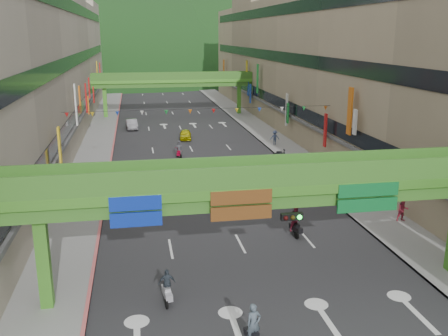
# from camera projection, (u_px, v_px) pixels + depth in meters

# --- Properties ---
(road_slab) EXTENTS (18.00, 140.00, 0.02)m
(road_slab) POSITION_uv_depth(u_px,v_px,m) (183.00, 133.00, 68.37)
(road_slab) COLOR #28282B
(road_slab) RESTS_ON ground
(sidewalk_left) EXTENTS (4.00, 140.00, 0.15)m
(sidewalk_left) POSITION_uv_depth(u_px,v_px,m) (101.00, 135.00, 66.48)
(sidewalk_left) COLOR gray
(sidewalk_left) RESTS_ON ground
(sidewalk_right) EXTENTS (4.00, 140.00, 0.15)m
(sidewalk_right) POSITION_uv_depth(u_px,v_px,m) (261.00, 130.00, 70.23)
(sidewalk_right) COLOR gray
(sidewalk_right) RESTS_ON ground
(curb_left) EXTENTS (0.20, 140.00, 0.18)m
(curb_left) POSITION_uv_depth(u_px,v_px,m) (115.00, 135.00, 66.80)
(curb_left) COLOR #CC5959
(curb_left) RESTS_ON ground
(curb_right) EXTENTS (0.20, 140.00, 0.18)m
(curb_right) POSITION_uv_depth(u_px,v_px,m) (248.00, 130.00, 69.90)
(curb_right) COLOR gray
(curb_right) RESTS_ON ground
(building_row_left) EXTENTS (12.80, 95.00, 19.00)m
(building_row_left) POSITION_uv_depth(u_px,v_px,m) (31.00, 64.00, 62.69)
(building_row_left) COLOR #9E937F
(building_row_left) RESTS_ON ground
(building_row_right) EXTENTS (12.80, 95.00, 19.00)m
(building_row_right) POSITION_uv_depth(u_px,v_px,m) (317.00, 61.00, 69.14)
(building_row_right) COLOR gray
(building_row_right) RESTS_ON ground
(overpass_near) EXTENTS (28.00, 12.27, 7.10)m
(overpass_near) POSITION_uv_depth(u_px,v_px,m) (287.00, 199.00, 24.78)
(overpass_near) COLOR #4C9E2D
(overpass_near) RESTS_ON ground
(overpass_far) EXTENTS (28.00, 2.20, 7.10)m
(overpass_far) POSITION_uv_depth(u_px,v_px,m) (173.00, 83.00, 81.23)
(overpass_far) COLOR #4C9E2D
(overpass_far) RESTS_ON ground
(hill_left) EXTENTS (168.00, 140.00, 112.00)m
(hill_left) POSITION_uv_depth(u_px,v_px,m) (108.00, 74.00, 170.36)
(hill_left) COLOR #1C4419
(hill_left) RESTS_ON ground
(hill_right) EXTENTS (208.00, 176.00, 128.00)m
(hill_right) POSITION_uv_depth(u_px,v_px,m) (214.00, 68.00, 196.19)
(hill_right) COLOR #1C4419
(hill_right) RESTS_ON ground
(bunting_string) EXTENTS (26.00, 0.36, 0.47)m
(bunting_string) POSITION_uv_depth(u_px,v_px,m) (202.00, 111.00, 47.82)
(bunting_string) COLOR black
(bunting_string) RESTS_ON ground
(scooter_rider_near) EXTENTS (0.76, 1.58, 2.13)m
(scooter_rider_near) POSITION_uv_depth(u_px,v_px,m) (254.00, 328.00, 21.25)
(scooter_rider_near) COLOR black
(scooter_rider_near) RESTS_ON ground
(scooter_rider_mid) EXTENTS (1.01, 1.59, 2.18)m
(scooter_rider_mid) POSITION_uv_depth(u_px,v_px,m) (296.00, 220.00, 33.26)
(scooter_rider_mid) COLOR black
(scooter_rider_mid) RESTS_ON ground
(scooter_rider_left) EXTENTS (0.91, 1.60, 1.84)m
(scooter_rider_left) POSITION_uv_depth(u_px,v_px,m) (167.00, 287.00, 24.96)
(scooter_rider_left) COLOR gray
(scooter_rider_left) RESTS_ON ground
(scooter_rider_far) EXTENTS (0.89, 1.57, 1.96)m
(scooter_rider_far) POSITION_uv_depth(u_px,v_px,m) (179.00, 149.00, 54.31)
(scooter_rider_far) COLOR maroon
(scooter_rider_far) RESTS_ON ground
(parked_scooter_row) EXTENTS (1.60, 9.35, 1.08)m
(parked_scooter_row) POSITION_uv_depth(u_px,v_px,m) (292.00, 165.00, 49.66)
(parked_scooter_row) COLOR black
(parked_scooter_row) RESTS_ON ground
(car_silver) EXTENTS (1.80, 4.35, 1.40)m
(car_silver) POSITION_uv_depth(u_px,v_px,m) (132.00, 124.00, 70.93)
(car_silver) COLOR #96959C
(car_silver) RESTS_ON ground
(car_yellow) EXTENTS (1.80, 3.74, 1.23)m
(car_yellow) POSITION_uv_depth(u_px,v_px,m) (185.00, 135.00, 64.08)
(car_yellow) COLOR #BFBA0B
(car_yellow) RESTS_ON ground
(pedestrian_red) EXTENTS (0.85, 0.67, 1.70)m
(pedestrian_red) POSITION_uv_depth(u_px,v_px,m) (403.00, 212.00, 35.62)
(pedestrian_red) COLOR #BC2D47
(pedestrian_red) RESTS_ON ground
(pedestrian_dark) EXTENTS (0.93, 0.40, 1.58)m
(pedestrian_dark) POSITION_uv_depth(u_px,v_px,m) (341.00, 172.00, 46.21)
(pedestrian_dark) COLOR #212228
(pedestrian_dark) RESTS_ON ground
(pedestrian_blue) EXTENTS (0.89, 0.66, 1.72)m
(pedestrian_blue) POSITION_uv_depth(u_px,v_px,m) (275.00, 139.00, 60.39)
(pedestrian_blue) COLOR #2D3851
(pedestrian_blue) RESTS_ON ground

